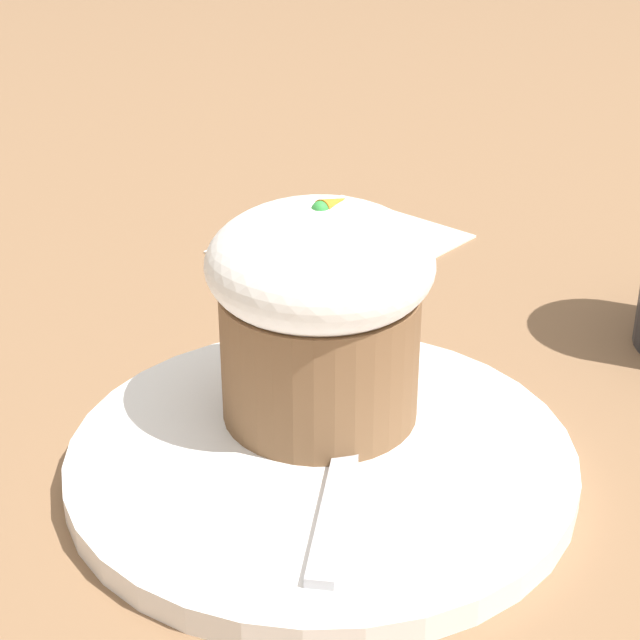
{
  "coord_description": "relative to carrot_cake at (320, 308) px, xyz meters",
  "views": [
    {
      "loc": [
        -0.28,
        -0.21,
        0.25
      ],
      "look_at": [
        0.02,
        0.02,
        0.05
      ],
      "focal_mm": 60.0,
      "sensor_mm": 36.0,
      "label": 1
    }
  ],
  "objects": [
    {
      "name": "ground_plane",
      "position": [
        -0.02,
        -0.02,
        -0.06
      ],
      "size": [
        4.0,
        4.0,
        0.0
      ],
      "primitive_type": "plane",
      "color": "#846042"
    },
    {
      "name": "dessert_plate",
      "position": [
        -0.02,
        -0.02,
        -0.05
      ],
      "size": [
        0.2,
        0.2,
        0.01
      ],
      "color": "white",
      "rests_on": "ground_plane"
    },
    {
      "name": "carrot_cake",
      "position": [
        0.0,
        0.0,
        0.0
      ],
      "size": [
        0.09,
        0.09,
        0.09
      ],
      "color": "brown",
      "rests_on": "dessert_plate"
    },
    {
      "name": "spoon",
      "position": [
        -0.01,
        -0.02,
        -0.04
      ],
      "size": [
        0.12,
        0.08,
        0.01
      ],
      "color": "#B7B7BC",
      "rests_on": "dessert_plate"
    },
    {
      "name": "paper_napkin",
      "position": [
        0.17,
        0.11,
        -0.06
      ],
      "size": [
        0.13,
        0.11,
        0.0
      ],
      "color": "white",
      "rests_on": "ground_plane"
    }
  ]
}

